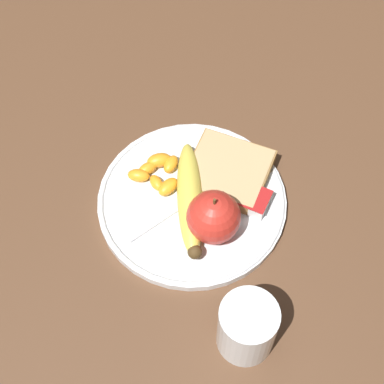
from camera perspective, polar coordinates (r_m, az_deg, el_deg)
name	(u,v)px	position (r m, az deg, el deg)	size (l,w,h in m)	color
ground_plane	(192,204)	(0.88, 0.00, -1.07)	(3.00, 3.00, 0.00)	brown
plate	(192,201)	(0.88, 0.00, -0.81)	(0.26, 0.26, 0.01)	silver
juice_glass	(247,328)	(0.77, 4.90, -11.96)	(0.07, 0.07, 0.09)	silver
apple	(214,217)	(0.82, 1.93, -2.25)	(0.07, 0.07, 0.08)	red
banana	(192,199)	(0.85, 0.01, -0.67)	(0.11, 0.17, 0.03)	#E0CC4C
bread_slice	(228,171)	(0.89, 3.25, 1.87)	(0.11, 0.11, 0.02)	olive
fork	(191,198)	(0.87, -0.05, -0.50)	(0.10, 0.17, 0.00)	silver
jam_packet	(251,200)	(0.87, 5.25, -0.71)	(0.05, 0.04, 0.02)	white
orange_segment_0	(159,160)	(0.90, -2.95, 2.84)	(0.04, 0.04, 0.02)	orange
orange_segment_1	(170,184)	(0.88, -1.99, 0.71)	(0.03, 0.04, 0.02)	orange
orange_segment_2	(171,164)	(0.90, -1.88, 2.49)	(0.02, 0.03, 0.02)	orange
orange_segment_3	(148,168)	(0.89, -3.95, 2.11)	(0.03, 0.03, 0.02)	orange
orange_segment_4	(156,184)	(0.88, -3.21, 0.74)	(0.03, 0.03, 0.01)	orange
orange_segment_5	(139,175)	(0.89, -4.73, 1.54)	(0.03, 0.03, 0.02)	orange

